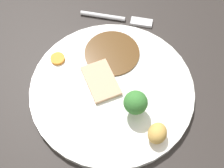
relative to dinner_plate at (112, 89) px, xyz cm
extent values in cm
cube|color=#2B2623|center=(1.14, -0.91, -2.50)|extent=(120.00, 84.00, 3.60)
cylinder|color=white|center=(0.00, 0.00, 0.00)|extent=(29.22, 29.22, 1.40)
cylinder|color=#563819|center=(-7.29, -1.15, 0.85)|extent=(10.46, 10.46, 0.30)
cube|color=tan|center=(-0.75, -2.10, 1.10)|extent=(9.28, 8.24, 0.80)
ellipsoid|color=tan|center=(8.28, 8.23, 2.19)|extent=(4.28, 3.93, 2.98)
cylinder|color=orange|center=(-4.55, -10.81, 1.02)|extent=(2.67, 2.67, 0.63)
cylinder|color=#8CB766|center=(4.25, 4.33, 1.65)|extent=(1.22, 1.22, 1.89)
sphere|color=#387A33|center=(4.25, 4.33, 3.97)|extent=(3.95, 3.95, 3.95)
cylinder|color=silver|center=(-17.36, -4.16, -0.25)|extent=(1.58, 9.54, 0.90)
cube|color=silver|center=(-16.77, 4.07, -0.40)|extent=(2.32, 4.63, 0.60)
camera|label=1|loc=(25.57, 3.23, 45.98)|focal=47.14mm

